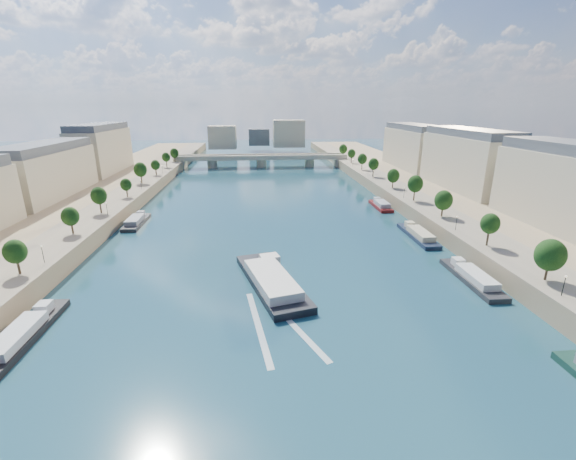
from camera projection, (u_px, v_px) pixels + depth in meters
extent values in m
plane|color=#0E323E|center=(270.00, 235.00, 121.62)|extent=(700.00, 700.00, 0.00)
cube|color=#9E8460|center=(30.00, 234.00, 115.01)|extent=(44.00, 520.00, 5.00)
cube|color=#9E8460|center=(488.00, 222.00, 126.68)|extent=(44.00, 520.00, 5.00)
cube|color=gray|center=(80.00, 224.00, 115.43)|extent=(14.00, 520.00, 0.10)
cube|color=gray|center=(446.00, 215.00, 124.67)|extent=(14.00, 520.00, 0.10)
cylinder|color=#382B1E|center=(21.00, 262.00, 82.81)|extent=(0.50, 0.50, 3.82)
ellipsoid|color=black|center=(18.00, 247.00, 81.70)|extent=(4.80, 4.80, 5.52)
cylinder|color=#382B1E|center=(71.00, 228.00, 105.54)|extent=(0.50, 0.50, 3.82)
ellipsoid|color=black|center=(69.00, 216.00, 104.43)|extent=(4.80, 4.80, 5.52)
cylinder|color=#382B1E|center=(104.00, 206.00, 128.28)|extent=(0.50, 0.50, 3.82)
ellipsoid|color=black|center=(102.00, 196.00, 127.16)|extent=(4.80, 4.80, 5.52)
cylinder|color=#382B1E|center=(126.00, 191.00, 151.01)|extent=(0.50, 0.50, 3.82)
ellipsoid|color=black|center=(125.00, 182.00, 149.89)|extent=(4.80, 4.80, 5.52)
cylinder|color=#382B1E|center=(143.00, 180.00, 173.74)|extent=(0.50, 0.50, 3.82)
ellipsoid|color=black|center=(142.00, 172.00, 172.62)|extent=(4.80, 4.80, 5.52)
cylinder|color=#382B1E|center=(156.00, 171.00, 196.47)|extent=(0.50, 0.50, 3.82)
ellipsoid|color=black|center=(155.00, 164.00, 195.36)|extent=(4.80, 4.80, 5.52)
cylinder|color=#382B1E|center=(166.00, 164.00, 219.20)|extent=(0.50, 0.50, 3.82)
ellipsoid|color=black|center=(165.00, 158.00, 218.09)|extent=(4.80, 4.80, 5.52)
cylinder|color=#382B1E|center=(174.00, 159.00, 241.93)|extent=(0.50, 0.50, 3.82)
ellipsoid|color=black|center=(173.00, 153.00, 240.82)|extent=(4.80, 4.80, 5.52)
cylinder|color=#382B1E|center=(556.00, 275.00, 76.58)|extent=(0.50, 0.50, 3.82)
ellipsoid|color=black|center=(560.00, 259.00, 75.46)|extent=(4.80, 4.80, 5.52)
cylinder|color=#382B1E|center=(487.00, 236.00, 99.31)|extent=(0.50, 0.50, 3.82)
ellipsoid|color=black|center=(489.00, 223.00, 98.19)|extent=(4.80, 4.80, 5.52)
cylinder|color=#382B1E|center=(443.00, 212.00, 122.04)|extent=(0.50, 0.50, 3.82)
ellipsoid|color=black|center=(445.00, 201.00, 120.93)|extent=(4.80, 4.80, 5.52)
cylinder|color=#382B1E|center=(413.00, 195.00, 144.77)|extent=(0.50, 0.50, 3.82)
ellipsoid|color=black|center=(414.00, 185.00, 143.66)|extent=(4.80, 4.80, 5.52)
cylinder|color=#382B1E|center=(392.00, 183.00, 167.50)|extent=(0.50, 0.50, 3.82)
ellipsoid|color=black|center=(392.00, 174.00, 166.39)|extent=(4.80, 4.80, 5.52)
cylinder|color=#382B1E|center=(375.00, 173.00, 190.24)|extent=(0.50, 0.50, 3.82)
ellipsoid|color=black|center=(376.00, 166.00, 189.12)|extent=(4.80, 4.80, 5.52)
cylinder|color=#382B1E|center=(362.00, 166.00, 212.97)|extent=(0.50, 0.50, 3.82)
ellipsoid|color=black|center=(363.00, 159.00, 211.85)|extent=(4.80, 4.80, 5.52)
cylinder|color=#382B1E|center=(352.00, 160.00, 235.70)|extent=(0.50, 0.50, 3.82)
ellipsoid|color=black|center=(352.00, 154.00, 234.58)|extent=(4.80, 4.80, 5.52)
cylinder|color=#382B1E|center=(343.00, 155.00, 258.43)|extent=(0.50, 0.50, 3.82)
ellipsoid|color=black|center=(343.00, 150.00, 257.32)|extent=(4.80, 4.80, 5.52)
cylinder|color=black|center=(43.00, 255.00, 86.78)|extent=(0.14, 0.14, 4.00)
sphere|color=#FFE5B2|center=(41.00, 246.00, 86.12)|extent=(0.36, 0.36, 0.36)
cylinder|color=black|center=(107.00, 209.00, 124.66)|extent=(0.14, 0.14, 4.00)
sphere|color=#FFE5B2|center=(106.00, 203.00, 124.01)|extent=(0.36, 0.36, 0.36)
cylinder|color=black|center=(141.00, 185.00, 162.55)|extent=(0.14, 0.14, 4.00)
sphere|color=#FFE5B2|center=(140.00, 180.00, 161.90)|extent=(0.36, 0.36, 0.36)
cylinder|color=black|center=(162.00, 170.00, 200.44)|extent=(0.14, 0.14, 4.00)
sphere|color=#FFE5B2|center=(162.00, 166.00, 199.78)|extent=(0.36, 0.36, 0.36)
cylinder|color=black|center=(564.00, 287.00, 71.61)|extent=(0.14, 0.14, 4.00)
sphere|color=#FFE5B2|center=(566.00, 276.00, 70.96)|extent=(0.36, 0.36, 0.36)
cylinder|color=black|center=(456.00, 224.00, 109.50)|extent=(0.14, 0.14, 4.00)
sphere|color=#FFE5B2|center=(457.00, 217.00, 108.85)|extent=(0.36, 0.36, 0.36)
cylinder|color=black|center=(404.00, 193.00, 147.38)|extent=(0.14, 0.14, 4.00)
sphere|color=#FFE5B2|center=(405.00, 188.00, 146.73)|extent=(0.36, 0.36, 0.36)
cylinder|color=black|center=(373.00, 175.00, 185.27)|extent=(0.14, 0.14, 4.00)
sphere|color=#FFE5B2|center=(374.00, 171.00, 184.62)|extent=(0.36, 0.36, 0.36)
cylinder|color=black|center=(353.00, 163.00, 223.16)|extent=(0.14, 0.14, 4.00)
sphere|color=#FFE5B2|center=(353.00, 159.00, 222.50)|extent=(0.36, 0.36, 0.36)
cube|color=beige|center=(46.00, 170.00, 148.91)|extent=(16.00, 52.00, 20.00)
cube|color=#474C54|center=(40.00, 140.00, 145.31)|extent=(14.72, 50.44, 3.20)
cube|color=beige|center=(102.00, 153.00, 203.84)|extent=(16.00, 52.00, 20.00)
cube|color=#474C54|center=(99.00, 130.00, 200.24)|extent=(14.72, 50.44, 3.20)
cube|color=beige|center=(575.00, 196.00, 107.76)|extent=(16.00, 52.00, 20.00)
cube|color=beige|center=(466.00, 165.00, 162.69)|extent=(16.00, 52.00, 20.00)
cube|color=#474C54|center=(470.00, 137.00, 159.09)|extent=(14.72, 50.44, 3.20)
cube|color=beige|center=(413.00, 150.00, 217.63)|extent=(16.00, 52.00, 20.00)
cube|color=#474C54|center=(415.00, 129.00, 214.03)|extent=(14.72, 50.44, 3.20)
cube|color=beige|center=(223.00, 137.00, 313.75)|extent=(22.00, 18.00, 18.00)
cube|color=beige|center=(289.00, 133.00, 327.06)|extent=(26.00, 20.00, 22.00)
cube|color=#474C54|center=(259.00, 137.00, 340.48)|extent=(18.00, 16.00, 14.00)
cube|color=#C1B79E|center=(261.00, 158.00, 252.44)|extent=(112.00, 11.00, 2.20)
cube|color=#C1B79E|center=(261.00, 156.00, 247.24)|extent=(112.00, 0.80, 0.90)
cube|color=#C1B79E|center=(261.00, 154.00, 256.71)|extent=(112.00, 0.80, 0.90)
cylinder|color=#C1B79E|center=(212.00, 164.00, 250.99)|extent=(6.40, 6.40, 5.00)
cylinder|color=#C1B79E|center=(261.00, 163.00, 253.59)|extent=(6.40, 6.40, 5.00)
cylinder|color=#C1B79E|center=(309.00, 163.00, 256.18)|extent=(6.40, 6.40, 5.00)
cube|color=#C1B79E|center=(181.00, 164.00, 249.37)|extent=(6.00, 12.00, 5.00)
cube|color=#C1B79E|center=(339.00, 162.00, 257.80)|extent=(6.00, 12.00, 5.00)
cube|color=black|center=(271.00, 283.00, 87.94)|extent=(16.94, 32.80, 2.25)
cube|color=silver|center=(272.00, 279.00, 84.88)|extent=(12.49, 21.72, 2.03)
cube|color=silver|center=(270.00, 259.00, 96.27)|extent=(5.34, 4.83, 1.80)
cube|color=silver|center=(258.00, 326.00, 71.73)|extent=(4.87, 25.91, 0.04)
cube|color=silver|center=(292.00, 324.00, 72.25)|extent=(10.91, 24.53, 0.04)
cube|color=black|center=(25.00, 337.00, 67.73)|extent=(5.00, 24.35, 1.80)
cube|color=silver|center=(16.00, 335.00, 65.36)|extent=(4.10, 13.39, 1.60)
cube|color=silver|center=(44.00, 307.00, 74.09)|extent=(2.50, 2.92, 1.80)
cube|color=#2A2A2D|center=(137.00, 223.00, 132.79)|extent=(5.00, 19.41, 1.80)
cube|color=gray|center=(135.00, 220.00, 130.79)|extent=(4.10, 10.67, 1.60)
cube|color=gray|center=(141.00, 214.00, 137.75)|extent=(2.50, 2.33, 1.80)
cube|color=#2B2A2D|center=(471.00, 280.00, 89.80)|extent=(5.00, 22.19, 1.80)
cube|color=silver|center=(477.00, 276.00, 87.59)|extent=(4.10, 12.20, 1.60)
cube|color=silver|center=(458.00, 262.00, 95.55)|extent=(2.50, 2.66, 1.80)
cube|color=#192338|center=(417.00, 237.00, 119.33)|extent=(5.00, 22.89, 1.80)
cube|color=beige|center=(421.00, 233.00, 117.07)|extent=(4.10, 12.59, 1.60)
cube|color=beige|center=(410.00, 224.00, 125.27)|extent=(2.50, 2.75, 1.80)
cube|color=maroon|center=(381.00, 207.00, 154.01)|extent=(5.00, 17.35, 1.80)
cube|color=#A3A7AF|center=(382.00, 204.00, 152.17)|extent=(4.10, 9.54, 1.60)
cube|color=#A3A7AF|center=(377.00, 199.00, 158.39)|extent=(2.50, 2.08, 1.80)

